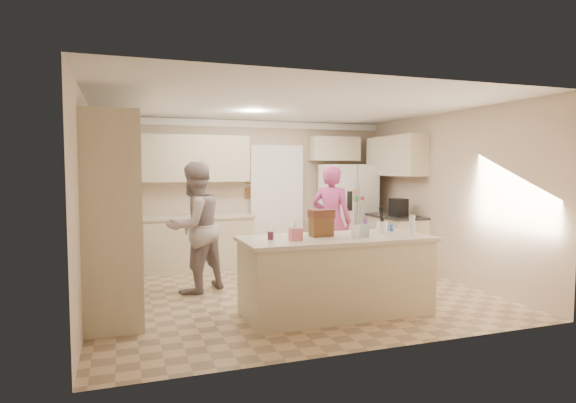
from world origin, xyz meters
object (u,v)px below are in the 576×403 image
object	(u,v)px
utensil_crock	(382,228)
teen_girl	(331,221)
island_base	(336,277)
tissue_box	(296,234)
teen_boy	(194,227)
coffee_maker	(399,207)
refrigerator	(348,213)
dollhouse_body	(321,227)

from	to	relation	value
utensil_crock	teen_girl	xyz separation A→B (m)	(0.11, 1.77, -0.11)
island_base	utensil_crock	size ratio (longest dim) A/B	14.67
tissue_box	teen_boy	distance (m)	1.89
island_base	teen_boy	bearing A→B (deg)	132.66
tissue_box	coffee_maker	bearing A→B (deg)	37.57
utensil_crock	teen_boy	world-z (taller)	teen_boy
refrigerator	coffee_maker	distance (m)	1.12
utensil_crock	dollhouse_body	size ratio (longest dim) A/B	0.58
coffee_maker	island_base	distance (m)	2.87
utensil_crock	teen_boy	size ratio (longest dim) A/B	0.08
island_base	teen_boy	xyz separation A→B (m)	(-1.44, 1.57, 0.47)
coffee_maker	tissue_box	bearing A→B (deg)	-142.43
tissue_box	teen_girl	bearing A→B (deg)	55.55
refrigerator	dollhouse_body	bearing A→B (deg)	-129.22
teen_girl	refrigerator	bearing A→B (deg)	-84.56
island_base	teen_girl	bearing A→B (deg)	67.17
utensil_crock	tissue_box	world-z (taller)	utensil_crock
utensil_crock	dollhouse_body	world-z (taller)	dollhouse_body
teen_boy	teen_girl	world-z (taller)	teen_boy
teen_boy	dollhouse_body	bearing A→B (deg)	99.78
coffee_maker	dollhouse_body	bearing A→B (deg)	-140.71
tissue_box	teen_boy	bearing A→B (deg)	118.22
dollhouse_body	island_base	bearing A→B (deg)	-33.69
refrigerator	teen_boy	xyz separation A→B (m)	(-3.05, -1.34, 0.01)
refrigerator	utensil_crock	size ratio (longest dim) A/B	12.00
tissue_box	teen_boy	xyz separation A→B (m)	(-0.89, 1.67, -0.08)
teen_boy	teen_girl	size ratio (longest dim) A/B	1.02
teen_boy	utensil_crock	bearing A→B (deg)	112.44
coffee_maker	teen_boy	distance (m)	3.51
tissue_box	refrigerator	bearing A→B (deg)	54.42
dollhouse_body	teen_boy	distance (m)	1.96
dollhouse_body	teen_girl	distance (m)	1.95
refrigerator	teen_boy	world-z (taller)	teen_boy
dollhouse_body	teen_boy	xyz separation A→B (m)	(-1.29, 1.47, -0.12)
utensil_crock	teen_girl	distance (m)	1.77
utensil_crock	tissue_box	bearing A→B (deg)	-172.87
refrigerator	utensil_crock	distance (m)	3.02
island_base	refrigerator	bearing A→B (deg)	61.15
teen_boy	teen_girl	distance (m)	2.22
island_base	tissue_box	xyz separation A→B (m)	(-0.55, -0.10, 0.56)
refrigerator	dollhouse_body	distance (m)	3.31
dollhouse_body	teen_boy	size ratio (longest dim) A/B	0.14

